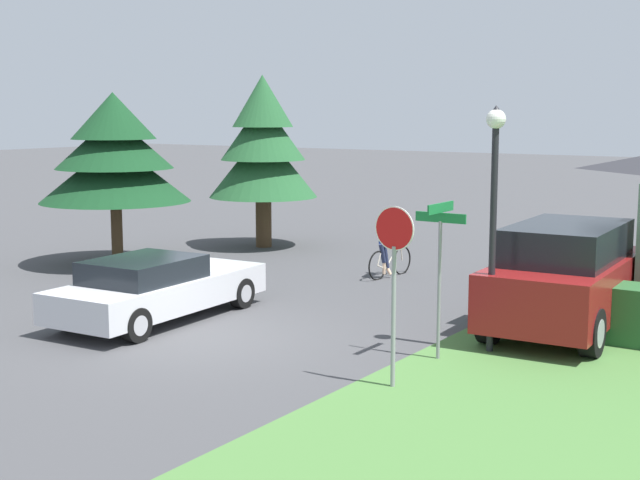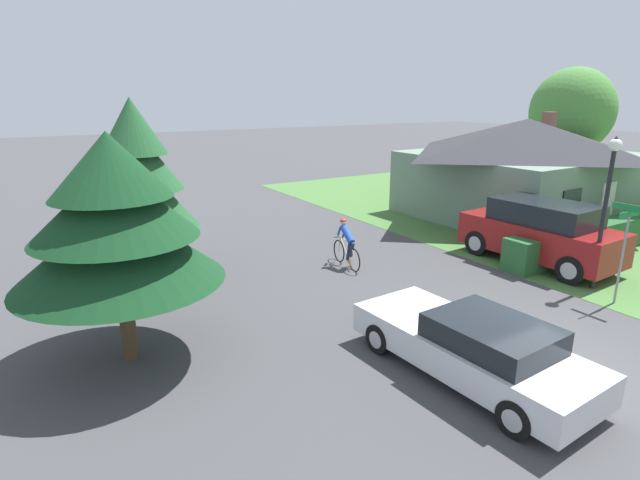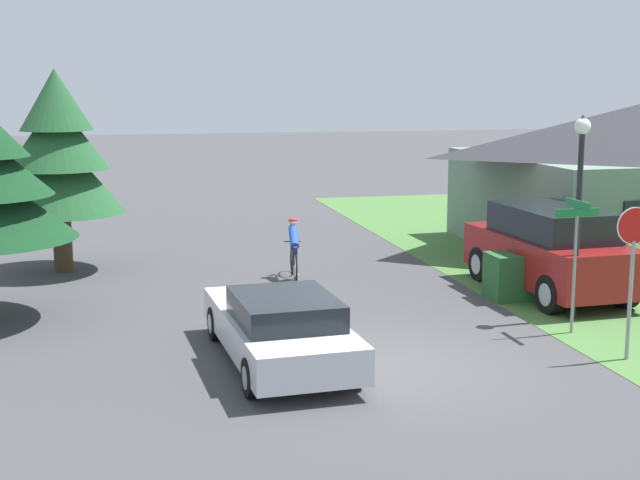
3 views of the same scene
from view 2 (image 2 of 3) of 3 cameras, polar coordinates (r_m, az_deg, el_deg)
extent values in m
plane|color=#424244|center=(11.25, 25.44, -13.03)|extent=(140.00, 140.00, 0.00)
cube|color=slate|center=(24.17, 22.04, 5.97)|extent=(9.07, 7.85, 2.75)
pyramid|color=#2D2D33|center=(23.93, 22.58, 10.93)|extent=(9.79, 8.48, 1.47)
cube|color=silver|center=(22.30, 29.91, 3.21)|extent=(0.90, 0.09, 2.00)
cube|color=black|center=(20.06, 26.79, 3.91)|extent=(1.10, 0.09, 0.90)
cube|color=brown|center=(26.52, 24.72, 12.29)|extent=(0.51, 0.51, 0.80)
cube|color=#285B2D|center=(20.87, 31.25, 0.89)|extent=(11.82, 0.90, 1.04)
cube|color=silver|center=(10.13, 16.66, -11.84)|extent=(2.11, 4.88, 0.60)
cube|color=black|center=(9.66, 19.08, -10.07)|extent=(1.74, 2.19, 0.44)
cylinder|color=black|center=(10.68, 6.81, -11.11)|extent=(0.27, 0.65, 0.63)
cylinder|color=#ADADB2|center=(10.68, 6.81, -11.11)|extent=(0.27, 0.38, 0.37)
cylinder|color=black|center=(11.74, 12.95, -8.80)|extent=(0.27, 0.65, 0.63)
cylinder|color=#ADADB2|center=(11.74, 12.95, -8.80)|extent=(0.27, 0.38, 0.37)
cylinder|color=black|center=(8.88, 21.52, -18.43)|extent=(0.27, 0.65, 0.63)
cylinder|color=#ADADB2|center=(8.88, 21.52, -18.43)|extent=(0.27, 0.38, 0.37)
cylinder|color=black|center=(10.12, 26.99, -14.56)|extent=(0.27, 0.65, 0.63)
cylinder|color=#ADADB2|center=(10.12, 26.99, -14.56)|extent=(0.27, 0.38, 0.37)
torus|color=black|center=(15.27, 3.93, -2.32)|extent=(0.12, 0.74, 0.74)
torus|color=black|center=(16.14, 2.18, -1.26)|extent=(0.12, 0.74, 0.74)
cylinder|color=beige|center=(15.43, 3.49, -1.44)|extent=(0.06, 0.18, 0.59)
cylinder|color=beige|center=(15.75, 2.83, -0.99)|extent=(0.11, 0.64, 0.65)
cylinder|color=beige|center=(15.60, 2.97, -0.03)|extent=(0.12, 0.76, 0.08)
cylinder|color=beige|center=(15.43, 3.63, -2.36)|extent=(0.07, 0.34, 0.16)
cylinder|color=beige|center=(15.28, 3.78, -1.40)|extent=(0.05, 0.22, 0.47)
cylinder|color=beige|center=(16.03, 2.26, -0.44)|extent=(0.05, 0.12, 0.51)
cylinder|color=black|center=(15.92, 2.34, 0.40)|extent=(0.44, 0.07, 0.02)
ellipsoid|color=black|center=(15.28, 3.63, -0.40)|extent=(0.10, 0.21, 0.05)
cylinder|color=#262D4C|center=(15.33, 3.66, -1.09)|extent=(0.14, 0.26, 0.50)
cylinder|color=#262D4C|center=(15.48, 3.32, -1.23)|extent=(0.14, 0.26, 0.65)
cylinder|color=beige|center=(15.51, 3.51, -2.37)|extent=(0.08, 0.08, 0.30)
cylinder|color=beige|center=(15.69, 3.32, -2.51)|extent=(0.17, 0.08, 0.21)
cylinder|color=#264CB2|center=(15.46, 3.15, 0.66)|extent=(0.30, 0.71, 0.55)
cylinder|color=#264CB2|center=(15.68, 2.79, 0.82)|extent=(0.10, 0.26, 0.36)
cylinder|color=#264CB2|center=(15.90, 2.22, 1.05)|extent=(0.10, 0.26, 0.36)
sphere|color=beige|center=(15.62, 2.68, 2.06)|extent=(0.19, 0.19, 0.19)
ellipsoid|color=red|center=(15.61, 2.68, 2.23)|extent=(0.22, 0.18, 0.12)
cube|color=maroon|center=(17.30, 23.75, 0.22)|extent=(2.28, 4.92, 1.02)
cube|color=black|center=(17.06, 24.29, 2.90)|extent=(1.94, 3.10, 0.68)
cylinder|color=black|center=(17.58, 17.55, -0.31)|extent=(0.33, 0.85, 0.84)
cylinder|color=#ADADB2|center=(17.58, 17.55, -0.31)|extent=(0.32, 0.50, 0.49)
cylinder|color=black|center=(18.99, 20.94, 0.56)|extent=(0.33, 0.85, 0.84)
cylinder|color=#ADADB2|center=(18.99, 20.94, 0.56)|extent=(0.32, 0.50, 0.49)
cylinder|color=black|center=(15.89, 26.77, -3.08)|extent=(0.33, 0.85, 0.84)
cylinder|color=#ADADB2|center=(15.89, 26.77, -3.08)|extent=(0.32, 0.50, 0.49)
cylinder|color=black|center=(17.44, 29.69, -1.87)|extent=(0.33, 0.85, 0.84)
cylinder|color=#ADADB2|center=(17.44, 29.69, -1.87)|extent=(0.32, 0.50, 0.49)
cylinder|color=black|center=(15.45, 29.58, 1.79)|extent=(0.11, 0.11, 3.81)
sphere|color=white|center=(15.15, 30.67, 9.33)|extent=(0.33, 0.33, 0.33)
cone|color=black|center=(15.14, 30.76, 9.94)|extent=(0.20, 0.20, 0.13)
cylinder|color=gray|center=(14.77, 31.18, -2.07)|extent=(0.06, 0.06, 2.31)
cube|color=#197238|center=(14.48, 31.88, 2.52)|extent=(0.90, 0.03, 0.16)
cube|color=#197238|center=(14.45, 31.98, 3.13)|extent=(0.03, 0.90, 0.16)
cylinder|color=#4C3823|center=(10.86, -21.16, -8.56)|extent=(0.30, 0.30, 1.69)
cone|color=#143D1E|center=(10.31, -22.09, -0.17)|extent=(3.99, 3.99, 1.61)
cone|color=#143D1E|center=(10.14, -22.56, 4.12)|extent=(3.11, 3.11, 1.42)
cone|color=#143D1E|center=(10.03, -22.98, 7.93)|extent=(2.23, 2.23, 1.22)
cylinder|color=#4C3823|center=(15.45, -19.40, -1.41)|extent=(0.48, 0.48, 1.52)
cone|color=#23562D|center=(15.03, -20.03, 5.06)|extent=(3.25, 3.25, 2.03)
cone|color=#23562D|center=(14.89, -20.40, 8.80)|extent=(2.54, 2.54, 1.78)
cone|color=#23562D|center=(14.82, -20.73, 12.09)|extent=(1.82, 1.82, 1.54)
cylinder|color=#4C3823|center=(31.25, 26.12, 7.35)|extent=(0.35, 0.35, 2.50)
ellipsoid|color=#4C893D|center=(31.01, 26.85, 13.01)|extent=(4.37, 4.37, 4.59)
camera|label=1|loc=(20.30, 77.93, 0.24)|focal=50.00mm
camera|label=3|loc=(9.88, 122.23, -10.95)|focal=50.00mm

